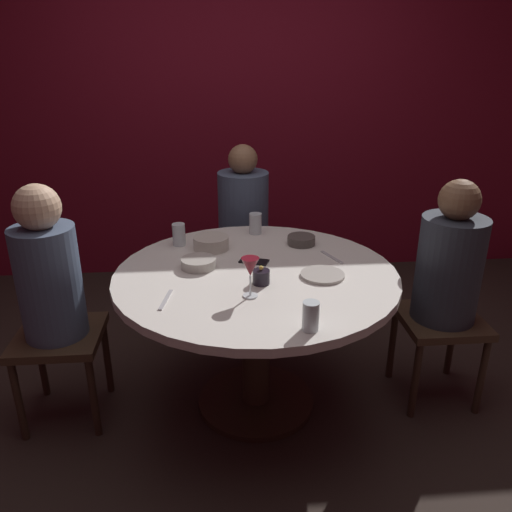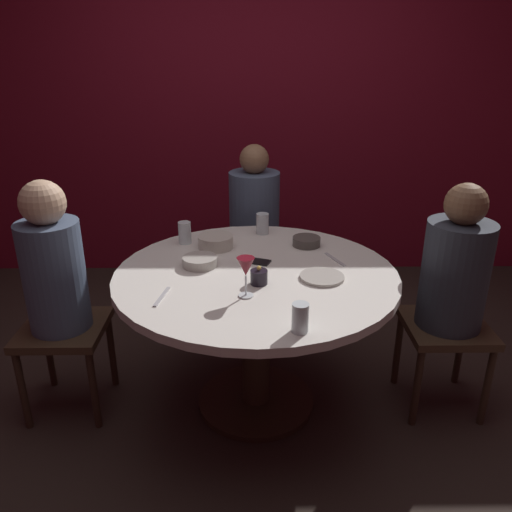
{
  "view_description": "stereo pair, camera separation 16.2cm",
  "coord_description": "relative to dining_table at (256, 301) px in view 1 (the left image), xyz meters",
  "views": [
    {
      "loc": [
        -0.19,
        -2.18,
        1.73
      ],
      "look_at": [
        0.0,
        0.0,
        0.83
      ],
      "focal_mm": 35.64,
      "sensor_mm": 36.0,
      "label": 1
    },
    {
      "loc": [
        -0.02,
        -2.18,
        1.73
      ],
      "look_at": [
        0.0,
        0.0,
        0.83
      ],
      "focal_mm": 35.64,
      "sensor_mm": 36.0,
      "label": 2
    }
  ],
  "objects": [
    {
      "name": "cup_near_candle",
      "position": [
        -0.38,
        0.39,
        0.21
      ],
      "size": [
        0.07,
        0.07,
        0.12
      ],
      "primitive_type": "cylinder",
      "color": "silver",
      "rests_on": "dining_table"
    },
    {
      "name": "bowl_small_white",
      "position": [
        0.27,
        0.34,
        0.18
      ],
      "size": [
        0.15,
        0.15,
        0.05
      ],
      "primitive_type": "cylinder",
      "color": "#4C4742",
      "rests_on": "dining_table"
    },
    {
      "name": "cup_by_left_diner",
      "position": [
        0.04,
        0.53,
        0.21
      ],
      "size": [
        0.07,
        0.07,
        0.12
      ],
      "primitive_type": "cylinder",
      "color": "silver",
      "rests_on": "dining_table"
    },
    {
      "name": "ground_plane",
      "position": [
        0.0,
        0.0,
        -0.6
      ],
      "size": [
        8.0,
        8.0,
        0.0
      ],
      "primitive_type": "plane",
      "color": "#2D231E"
    },
    {
      "name": "candle_holder",
      "position": [
        0.01,
        -0.13,
        0.19
      ],
      "size": [
        0.08,
        0.08,
        0.09
      ],
      "color": "black",
      "rests_on": "dining_table"
    },
    {
      "name": "knife_near_plate",
      "position": [
        -0.4,
        -0.26,
        0.16
      ],
      "size": [
        0.05,
        0.18,
        0.01
      ],
      "primitive_type": "cube",
      "rotation": [
        0.0,
        0.0,
        -0.18
      ],
      "color": "#B7B7BC",
      "rests_on": "dining_table"
    },
    {
      "name": "seated_diner_back",
      "position": [
        0.0,
        0.96,
        0.13
      ],
      "size": [
        0.4,
        0.4,
        1.18
      ],
      "rotation": [
        0.0,
        0.0,
        4.71
      ],
      "color": "#3F2D1E",
      "rests_on": "ground"
    },
    {
      "name": "cell_phone",
      "position": [
        0.0,
        0.12,
        0.16
      ],
      "size": [
        0.16,
        0.12,
        0.01
      ],
      "primitive_type": "cube",
      "rotation": [
        0.0,
        0.0,
        1.19
      ],
      "color": "black",
      "rests_on": "dining_table"
    },
    {
      "name": "cup_by_right_diner",
      "position": [
        0.16,
        -0.55,
        0.21
      ],
      "size": [
        0.06,
        0.06,
        0.11
      ],
      "primitive_type": "cylinder",
      "color": "silver",
      "rests_on": "dining_table"
    },
    {
      "name": "wine_glass",
      "position": [
        -0.05,
        -0.25,
        0.28
      ],
      "size": [
        0.08,
        0.08,
        0.18
      ],
      "color": "silver",
      "rests_on": "dining_table"
    },
    {
      "name": "seated_diner_left",
      "position": [
        -0.95,
        0.0,
        0.14
      ],
      "size": [
        0.4,
        0.4,
        1.2
      ],
      "rotation": [
        0.0,
        0.0,
        6.28
      ],
      "color": "#3F2D1E",
      "rests_on": "ground"
    },
    {
      "name": "back_wall",
      "position": [
        0.0,
        1.84,
        0.7
      ],
      "size": [
        6.0,
        0.1,
        2.6
      ],
      "primitive_type": "cube",
      "color": "maroon",
      "rests_on": "ground"
    },
    {
      "name": "seated_diner_right",
      "position": [
        0.94,
        0.0,
        0.13
      ],
      "size": [
        0.4,
        0.4,
        1.18
      ],
      "rotation": [
        0.0,
        0.0,
        3.14
      ],
      "color": "#3F2D1E",
      "rests_on": "ground"
    },
    {
      "name": "fork_near_plate",
      "position": [
        0.39,
        0.14,
        0.16
      ],
      "size": [
        0.08,
        0.17,
        0.01
      ],
      "primitive_type": "cube",
      "rotation": [
        0.0,
        0.0,
        0.39
      ],
      "color": "#B7B7BC",
      "rests_on": "dining_table"
    },
    {
      "name": "bowl_salad_center",
      "position": [
        -0.21,
        0.32,
        0.19
      ],
      "size": [
        0.18,
        0.18,
        0.07
      ],
      "primitive_type": "cylinder",
      "color": "beige",
      "rests_on": "dining_table"
    },
    {
      "name": "bowl_serving_large",
      "position": [
        -0.27,
        0.07,
        0.18
      ],
      "size": [
        0.17,
        0.17,
        0.05
      ],
      "primitive_type": "cylinder",
      "color": "#B2ADA3",
      "rests_on": "dining_table"
    },
    {
      "name": "dinner_plate",
      "position": [
        0.3,
        -0.08,
        0.16
      ],
      "size": [
        0.2,
        0.2,
        0.01
      ],
      "primitive_type": "cylinder",
      "color": "#B2ADA3",
      "rests_on": "dining_table"
    },
    {
      "name": "dining_table",
      "position": [
        0.0,
        0.0,
        0.0
      ],
      "size": [
        1.34,
        1.34,
        0.75
      ],
      "color": "silver",
      "rests_on": "ground"
    }
  ]
}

